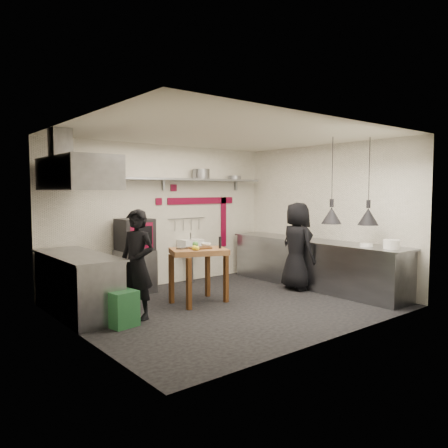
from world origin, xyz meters
TOP-DOWN VIEW (x-y plane):
  - floor at (0.00, 0.00)m, footprint 5.00×5.00m
  - ceiling at (0.00, 0.00)m, footprint 5.00×5.00m
  - wall_back at (0.00, 2.10)m, footprint 5.00×0.04m
  - wall_front at (0.00, -2.10)m, footprint 5.00×0.04m
  - wall_left at (-2.50, 0.00)m, footprint 0.04×4.20m
  - wall_right at (2.50, 0.00)m, footprint 0.04×4.20m
  - red_band_horiz at (0.95, 2.08)m, footprint 1.70×0.02m
  - red_band_vert at (1.55, 2.08)m, footprint 0.14×0.02m
  - red_tile_a at (0.25, 2.08)m, footprint 0.14×0.02m
  - red_tile_b at (-0.10, 2.08)m, footprint 0.14×0.02m
  - back_shelf at (0.00, 1.92)m, footprint 4.60×0.34m
  - shelf_bracket_left at (-1.90, 2.07)m, footprint 0.04×0.06m
  - shelf_bracket_mid at (0.00, 2.07)m, footprint 0.04×0.06m
  - shelf_bracket_right at (1.90, 2.07)m, footprint 0.04×0.06m
  - pan_far_left at (-1.65, 1.92)m, footprint 0.32×0.32m
  - pan_mid_left at (-1.15, 1.92)m, footprint 0.29×0.29m
  - stock_pot at (0.82, 1.92)m, footprint 0.42×0.42m
  - pan_right at (1.73, 1.92)m, footprint 0.32×0.32m
  - oven_stand at (-0.79, 1.79)m, footprint 0.64×0.58m
  - combi_oven at (-0.81, 1.75)m, footprint 0.60×0.56m
  - oven_door at (-0.81, 1.49)m, footprint 0.45×0.03m
  - oven_glass at (-0.78, 1.48)m, footprint 0.35×0.02m
  - hand_sink at (0.55, 1.92)m, footprint 0.46×0.34m
  - sink_tap at (0.55, 1.92)m, footprint 0.03×0.03m
  - sink_drain at (0.55, 1.88)m, footprint 0.06×0.06m
  - utensil_rail at (0.55, 2.06)m, footprint 0.90×0.02m
  - counter_right at (2.15, 0.00)m, footprint 0.70×3.80m
  - counter_right_top at (2.15, 0.00)m, footprint 0.76×3.90m
  - plate_stack at (2.12, -1.64)m, footprint 0.29×0.29m
  - small_bowl_right at (2.10, -1.18)m, footprint 0.27×0.27m
  - counter_left at (-2.15, 1.05)m, footprint 0.70×1.90m
  - counter_left_top at (-2.15, 1.05)m, footprint 0.76×2.00m
  - extractor_hood at (-2.10, 1.05)m, footprint 0.78×1.60m
  - hood_duct at (-2.35, 1.05)m, footprint 0.28×0.28m
  - green_bin at (-1.89, 0.09)m, footprint 0.43×0.43m
  - prep_table at (-0.30, 0.45)m, footprint 1.10×0.95m
  - cutting_board at (-0.28, 0.43)m, footprint 0.36×0.28m
  - pepper_mill at (0.00, 0.25)m, footprint 0.06×0.06m
  - lemon_a at (-0.47, 0.33)m, footprint 0.10×0.10m
  - lemon_b at (-0.45, 0.28)m, footprint 0.09×0.09m
  - veg_ball at (-0.23, 0.65)m, footprint 0.12×0.12m
  - steel_tray at (-0.55, 0.58)m, footprint 0.21×0.17m
  - bowl at (-0.00, 0.65)m, footprint 0.23×0.23m
  - heat_lamp_near at (1.58, -0.83)m, footprint 0.36×0.36m
  - heat_lamp_far at (2.10, -1.21)m, footprint 0.37×0.37m
  - chef_left at (-1.54, 0.28)m, footprint 0.59×0.70m
  - chef_right at (1.76, 0.09)m, footprint 0.65×0.89m

SIDE VIEW (x-z plane):
  - floor at x=0.00m, z-range 0.00..0.00m
  - green_bin at x=-1.89m, z-range 0.00..0.50m
  - sink_drain at x=0.55m, z-range 0.01..0.67m
  - oven_stand at x=-0.79m, z-range 0.00..0.80m
  - counter_right at x=2.15m, z-range 0.00..0.90m
  - counter_left at x=-2.15m, z-range 0.00..0.90m
  - prep_table at x=-0.30m, z-range 0.00..0.92m
  - hand_sink at x=0.55m, z-range 0.67..0.89m
  - chef_left at x=-1.54m, z-range 0.00..1.62m
  - chef_right at x=1.76m, z-range 0.00..1.67m
  - counter_right_top at x=2.15m, z-range 0.90..0.93m
  - counter_left_top at x=-2.15m, z-range 0.90..0.93m
  - cutting_board at x=-0.28m, z-range 0.92..0.94m
  - steel_tray at x=-0.55m, z-range 0.92..0.95m
  - bowl at x=0.00m, z-range 0.92..0.98m
  - small_bowl_right at x=2.10m, z-range 0.93..0.98m
  - lemon_b at x=-0.45m, z-range 0.92..0.99m
  - sink_tap at x=0.55m, z-range 0.89..1.03m
  - lemon_a at x=-0.47m, z-range 0.92..1.00m
  - veg_ball at x=-0.23m, z-range 0.92..1.02m
  - plate_stack at x=2.12m, z-range 0.93..1.08m
  - pepper_mill at x=0.00m, z-range 0.92..1.12m
  - combi_oven at x=-0.81m, z-range 0.80..1.38m
  - oven_door at x=-0.81m, z-range 0.86..1.32m
  - oven_glass at x=-0.78m, z-range 0.92..1.26m
  - red_band_vert at x=1.55m, z-range 0.65..1.75m
  - utensil_rail at x=0.55m, z-range 1.31..1.33m
  - wall_back at x=0.00m, z-range 0.00..2.80m
  - wall_front at x=0.00m, z-range 0.00..2.80m
  - wall_left at x=-2.50m, z-range 0.00..2.80m
  - wall_right at x=2.50m, z-range 0.00..2.80m
  - red_band_horiz at x=0.95m, z-range 1.61..1.75m
  - red_tile_b at x=-0.10m, z-range 1.61..1.75m
  - red_tile_a at x=0.25m, z-range 1.88..2.02m
  - shelf_bracket_left at x=-1.90m, z-range 1.90..2.14m
  - shelf_bracket_mid at x=0.00m, z-range 1.90..2.14m
  - shelf_bracket_right at x=1.90m, z-range 1.90..2.14m
  - heat_lamp_far at x=2.10m, z-range 1.30..2.80m
  - heat_lamp_near at x=1.58m, z-range 1.32..2.80m
  - back_shelf at x=0.00m, z-range 2.10..2.14m
  - extractor_hood at x=-2.10m, z-range 1.90..2.40m
  - pan_mid_left at x=-1.15m, z-range 2.14..2.21m
  - pan_right at x=1.73m, z-range 2.14..2.22m
  - pan_far_left at x=-1.65m, z-range 2.14..2.23m
  - stock_pot at x=0.82m, z-range 2.14..2.34m
  - hood_duct at x=-2.35m, z-range 2.30..2.80m
  - ceiling at x=0.00m, z-range 2.80..2.80m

